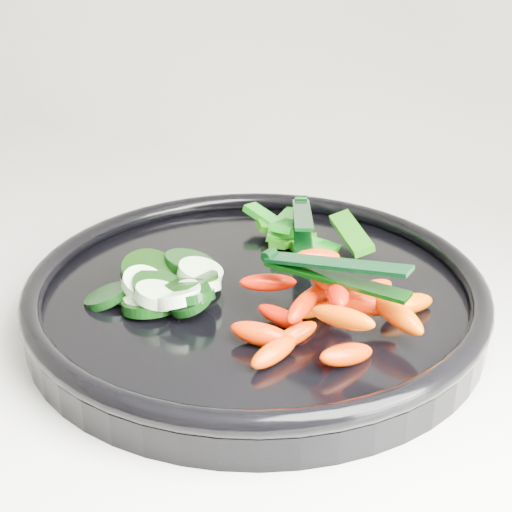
% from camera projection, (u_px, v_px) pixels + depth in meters
% --- Properties ---
extents(veggie_tray, '(0.49, 0.49, 0.04)m').
position_uv_depth(veggie_tray, '(256.00, 294.00, 0.58)').
color(veggie_tray, black).
rests_on(veggie_tray, counter).
extents(cucumber_pile, '(0.12, 0.12, 0.04)m').
position_uv_depth(cucumber_pile, '(166.00, 284.00, 0.57)').
color(cucumber_pile, black).
rests_on(cucumber_pile, veggie_tray).
extents(carrot_pile, '(0.15, 0.16, 0.05)m').
position_uv_depth(carrot_pile, '(331.00, 308.00, 0.52)').
color(carrot_pile, '#FF5600').
rests_on(carrot_pile, veggie_tray).
extents(pepper_pile, '(0.14, 0.10, 0.04)m').
position_uv_depth(pepper_pile, '(302.00, 234.00, 0.66)').
color(pepper_pile, '#166309').
rests_on(pepper_pile, veggie_tray).
extents(tong_carrot, '(0.11, 0.02, 0.02)m').
position_uv_depth(tong_carrot, '(331.00, 270.00, 0.51)').
color(tong_carrot, black).
rests_on(tong_carrot, carrot_pile).
extents(tong_pepper, '(0.06, 0.11, 0.02)m').
position_uv_depth(tong_pepper, '(302.00, 219.00, 0.65)').
color(tong_pepper, black).
rests_on(tong_pepper, pepper_pile).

